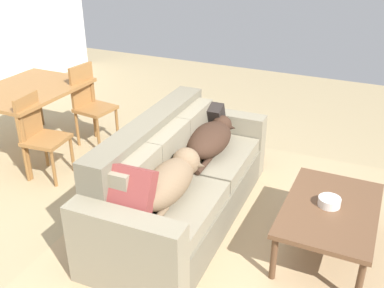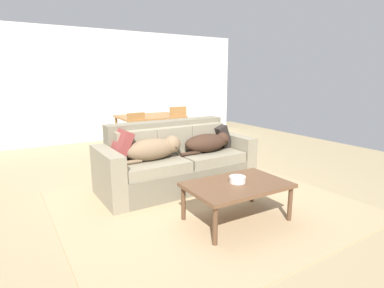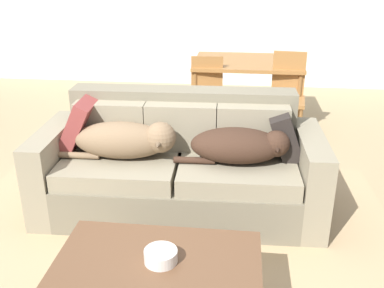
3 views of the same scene
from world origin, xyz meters
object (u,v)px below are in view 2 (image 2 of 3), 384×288
(throw_pillow_by_right_arm, at_px, (219,136))
(dining_chair_near_right, at_px, (180,128))
(coffee_table, at_px, (237,187))
(dining_chair_near_left, at_px, (139,134))
(dog_on_left_cushion, at_px, (155,149))
(bowl_on_coffee_table, at_px, (237,179))
(dog_on_right_cushion, at_px, (208,143))
(couch, at_px, (176,162))
(throw_pillow_by_left_arm, at_px, (119,146))
(dining_table, at_px, (150,119))

(throw_pillow_by_right_arm, bearing_deg, dining_chair_near_right, 84.37)
(throw_pillow_by_right_arm, distance_m, dining_chair_near_right, 1.61)
(coffee_table, xyz_separation_m, dining_chair_near_left, (0.02, 2.98, 0.10))
(dog_on_left_cushion, bearing_deg, bowl_on_coffee_table, -70.12)
(dog_on_right_cushion, height_order, throw_pillow_by_right_arm, throw_pillow_by_right_arm)
(couch, relative_size, dog_on_left_cushion, 2.45)
(dining_chair_near_left, bearing_deg, throw_pillow_by_left_arm, -124.75)
(dog_on_right_cushion, bearing_deg, dining_table, 87.02)
(dining_chair_near_right, bearing_deg, dog_on_right_cushion, -98.92)
(couch, xyz_separation_m, dining_chair_near_left, (0.08, 1.66, 0.14))
(dog_on_left_cushion, distance_m, dining_chair_near_left, 1.86)
(dog_on_left_cushion, xyz_separation_m, dining_chair_near_right, (1.36, 1.81, -0.10))
(dog_on_left_cushion, distance_m, throw_pillow_by_right_arm, 1.22)
(coffee_table, xyz_separation_m, bowl_on_coffee_table, (0.02, 0.02, 0.08))
(dining_table, bearing_deg, dog_on_right_cushion, -91.29)
(bowl_on_coffee_table, relative_size, dining_table, 0.14)
(dog_on_right_cushion, bearing_deg, dining_chair_near_right, 72.73)
(throw_pillow_by_right_arm, distance_m, dining_table, 2.13)
(dining_table, bearing_deg, throw_pillow_by_right_arm, -82.21)
(bowl_on_coffee_table, bearing_deg, dining_table, 82.68)
(dog_on_right_cushion, relative_size, dining_chair_near_left, 0.95)
(coffee_table, distance_m, dining_table, 3.56)
(couch, height_order, dining_chair_near_right, dining_chair_near_right)
(dog_on_left_cushion, distance_m, coffee_table, 1.29)
(couch, distance_m, dining_table, 2.28)
(throw_pillow_by_left_arm, height_order, throw_pillow_by_right_arm, throw_pillow_by_left_arm)
(couch, bearing_deg, dining_chair_near_right, 58.08)
(dog_on_right_cushion, height_order, throw_pillow_by_left_arm, throw_pillow_by_left_arm)
(bowl_on_coffee_table, bearing_deg, throw_pillow_by_right_arm, 61.93)
(dining_table, bearing_deg, dining_chair_near_left, -130.21)
(dog_on_right_cushion, height_order, coffee_table, dog_on_right_cushion)
(throw_pillow_by_right_arm, bearing_deg, throw_pillow_by_left_arm, -178.31)
(dog_on_left_cushion, distance_m, bowl_on_coffee_table, 1.27)
(throw_pillow_by_right_arm, bearing_deg, dining_table, 97.79)
(dog_on_left_cushion, bearing_deg, dog_on_right_cushion, -0.26)
(throw_pillow_by_left_arm, distance_m, throw_pillow_by_right_arm, 1.64)
(dog_on_right_cushion, xyz_separation_m, coffee_table, (-0.42, -1.21, -0.23))
(dog_on_left_cushion, xyz_separation_m, coffee_table, (0.44, -1.19, -0.24))
(dining_chair_near_right, bearing_deg, coffee_table, -100.29)
(throw_pillow_by_left_arm, height_order, bowl_on_coffee_table, throw_pillow_by_left_arm)
(couch, xyz_separation_m, dining_table, (0.53, 2.19, 0.34))
(dog_on_right_cushion, height_order, dining_chair_near_right, dining_chair_near_right)
(throw_pillow_by_left_arm, height_order, coffee_table, throw_pillow_by_left_arm)
(dog_on_right_cushion, xyz_separation_m, throw_pillow_by_right_arm, (0.34, 0.19, 0.03))
(coffee_table, relative_size, dining_table, 0.86)
(dining_chair_near_left, bearing_deg, dining_chair_near_right, -5.02)
(dog_on_right_cushion, relative_size, throw_pillow_by_right_arm, 2.34)
(dog_on_right_cushion, relative_size, dining_chair_near_right, 0.88)
(coffee_table, distance_m, bowl_on_coffee_table, 0.08)
(throw_pillow_by_left_arm, relative_size, coffee_table, 0.40)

